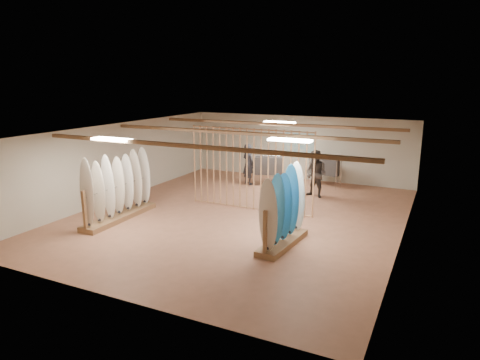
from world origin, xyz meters
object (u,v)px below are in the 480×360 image
at_px(shopper_a, 248,161).
at_px(clothing_rack_a, 269,166).
at_px(rack_right, 283,220).
at_px(rack_left, 119,197).
at_px(clothing_rack_b, 325,165).
at_px(shopper_b, 316,171).

bearing_deg(shopper_a, clothing_rack_a, -146.87).
distance_m(rack_right, clothing_rack_a, 6.60).
bearing_deg(rack_left, clothing_rack_b, 54.34).
relative_size(rack_left, clothing_rack_b, 2.22).
height_order(rack_right, shopper_b, rack_right).
distance_m(clothing_rack_a, shopper_b, 2.43).
distance_m(rack_right, shopper_a, 6.96).
relative_size(rack_left, shopper_a, 1.56).
relative_size(rack_right, shopper_a, 1.14).
bearing_deg(clothing_rack_a, clothing_rack_b, 4.39).
distance_m(rack_right, shopper_b, 5.14).
bearing_deg(clothing_rack_a, shopper_b, -39.88).
relative_size(rack_left, clothing_rack_a, 2.33).
bearing_deg(shopper_a, shopper_b, -166.33).
bearing_deg(shopper_b, clothing_rack_a, 175.76).
bearing_deg(rack_right, clothing_rack_b, 100.39).
distance_m(rack_left, shopper_b, 7.19).
xyz_separation_m(clothing_rack_a, clothing_rack_b, (2.14, 0.93, 0.04)).
relative_size(clothing_rack_a, shopper_a, 0.67).
relative_size(rack_right, clothing_rack_b, 1.62).
bearing_deg(shopper_a, rack_right, 149.82).
xyz_separation_m(rack_left, rack_right, (5.47, 0.16, -0.02)).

